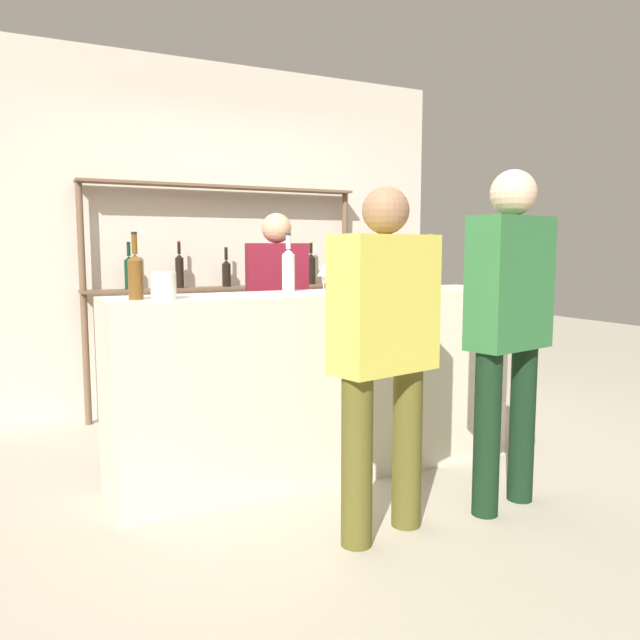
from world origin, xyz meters
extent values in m
plane|color=#B2A893|center=(0.00, 0.00, 0.00)|extent=(16.00, 16.00, 0.00)
cube|color=beige|center=(0.00, 0.00, 0.53)|extent=(2.41, 0.52, 1.07)
cube|color=beige|center=(0.00, 1.86, 1.40)|extent=(4.01, 0.12, 2.80)
cylinder|color=brown|center=(-1.10, 1.68, 0.91)|extent=(0.05, 0.05, 1.82)
cylinder|color=brown|center=(1.10, 1.68, 0.91)|extent=(0.05, 0.05, 1.82)
cube|color=brown|center=(0.00, 1.68, 1.81)|extent=(2.25, 0.18, 0.02)
cube|color=brown|center=(0.00, 1.68, 1.00)|extent=(2.25, 0.18, 0.02)
cylinder|color=black|center=(-0.77, 1.68, 1.12)|extent=(0.07, 0.07, 0.22)
cone|color=black|center=(-0.77, 1.68, 1.24)|extent=(0.07, 0.07, 0.03)
cylinder|color=black|center=(-0.77, 1.68, 1.31)|extent=(0.03, 0.03, 0.09)
cylinder|color=black|center=(-0.77, 1.68, 1.36)|extent=(0.03, 0.03, 0.01)
cylinder|color=black|center=(-0.38, 1.68, 1.13)|extent=(0.07, 0.07, 0.23)
cone|color=black|center=(-0.38, 1.68, 1.26)|extent=(0.07, 0.07, 0.03)
cylinder|color=black|center=(-0.38, 1.68, 1.32)|extent=(0.03, 0.03, 0.09)
cylinder|color=maroon|center=(-0.38, 1.68, 1.37)|extent=(0.03, 0.03, 0.01)
cylinder|color=black|center=(0.00, 1.68, 1.10)|extent=(0.07, 0.07, 0.18)
cone|color=black|center=(0.00, 1.68, 1.21)|extent=(0.07, 0.07, 0.03)
cylinder|color=black|center=(0.00, 1.68, 1.27)|extent=(0.03, 0.03, 0.09)
cylinder|color=#232328|center=(0.00, 1.68, 1.32)|extent=(0.03, 0.03, 0.01)
cylinder|color=#0F1956|center=(0.38, 1.68, 1.11)|extent=(0.08, 0.08, 0.21)
cone|color=#0F1956|center=(0.38, 1.68, 1.23)|extent=(0.08, 0.08, 0.04)
cylinder|color=#0F1956|center=(0.38, 1.68, 1.30)|extent=(0.03, 0.03, 0.09)
cylinder|color=#232328|center=(0.38, 1.68, 1.34)|extent=(0.03, 0.03, 0.01)
cylinder|color=black|center=(0.77, 1.68, 1.12)|extent=(0.08, 0.08, 0.23)
cone|color=black|center=(0.77, 1.68, 1.26)|extent=(0.08, 0.08, 0.04)
cylinder|color=black|center=(0.77, 1.68, 1.32)|extent=(0.03, 0.03, 0.09)
cylinder|color=gold|center=(0.77, 1.68, 1.37)|extent=(0.03, 0.03, 0.01)
cylinder|color=black|center=(0.70, -0.09, 1.17)|extent=(0.09, 0.09, 0.21)
cone|color=black|center=(0.70, -0.09, 1.29)|extent=(0.09, 0.09, 0.04)
cylinder|color=black|center=(0.70, -0.09, 1.35)|extent=(0.03, 0.03, 0.08)
cylinder|color=gold|center=(0.70, -0.09, 1.40)|extent=(0.03, 0.03, 0.01)
cylinder|color=silver|center=(-0.14, 0.12, 1.17)|extent=(0.07, 0.07, 0.21)
cone|color=silver|center=(-0.14, 0.12, 1.30)|extent=(0.07, 0.07, 0.03)
cylinder|color=silver|center=(-0.14, 0.12, 1.35)|extent=(0.03, 0.03, 0.08)
cylinder|color=#232328|center=(-0.14, 0.12, 1.40)|extent=(0.03, 0.03, 0.01)
cylinder|color=brown|center=(-1.04, -0.03, 1.16)|extent=(0.07, 0.07, 0.19)
cone|color=brown|center=(-1.04, -0.03, 1.27)|extent=(0.07, 0.07, 0.03)
cylinder|color=brown|center=(-1.04, -0.03, 1.34)|extent=(0.03, 0.03, 0.10)
cylinder|color=black|center=(-1.04, -0.03, 1.39)|extent=(0.03, 0.03, 0.01)
cylinder|color=silver|center=(-0.02, -0.08, 1.07)|extent=(0.06, 0.06, 0.00)
cylinder|color=silver|center=(-0.02, -0.08, 1.12)|extent=(0.01, 0.01, 0.09)
cone|color=silver|center=(-0.02, -0.08, 1.20)|extent=(0.08, 0.08, 0.06)
cylinder|color=silver|center=(-0.92, -0.10, 1.14)|extent=(0.13, 0.13, 0.14)
sphere|color=tan|center=(-0.88, -0.08, 1.09)|extent=(0.02, 0.02, 0.02)
sphere|color=tan|center=(-0.93, -0.14, 1.12)|extent=(0.02, 0.02, 0.02)
sphere|color=tan|center=(-0.95, -0.13, 1.10)|extent=(0.02, 0.02, 0.02)
sphere|color=tan|center=(-0.94, -0.06, 1.11)|extent=(0.02, 0.02, 0.02)
sphere|color=tan|center=(-0.89, -0.11, 1.10)|extent=(0.02, 0.02, 0.02)
sphere|color=tan|center=(-0.91, -0.14, 1.14)|extent=(0.02, 0.02, 0.02)
sphere|color=tan|center=(-0.93, -0.07, 1.10)|extent=(0.02, 0.02, 0.02)
sphere|color=tan|center=(-0.91, -0.15, 1.13)|extent=(0.02, 0.02, 0.02)
cylinder|color=black|center=(0.75, -0.85, 0.41)|extent=(0.13, 0.13, 0.82)
cylinder|color=black|center=(0.46, -0.91, 0.41)|extent=(0.13, 0.13, 0.82)
cube|color=#2D6B38|center=(0.61, -0.88, 1.15)|extent=(0.49, 0.29, 0.65)
sphere|color=#DBB293|center=(0.61, -0.88, 1.59)|extent=(0.22, 0.22, 0.22)
cylinder|color=brown|center=(0.04, -0.83, 0.39)|extent=(0.14, 0.14, 0.77)
cylinder|color=brown|center=(-0.27, -0.89, 0.39)|extent=(0.14, 0.14, 0.77)
cube|color=#D1C64C|center=(-0.12, -0.86, 1.07)|extent=(0.53, 0.32, 0.61)
sphere|color=#936B4C|center=(-0.12, -0.86, 1.48)|extent=(0.21, 0.21, 0.21)
cylinder|color=black|center=(-0.06, 0.82, 0.38)|extent=(0.12, 0.12, 0.76)
cylinder|color=black|center=(0.20, 0.76, 0.38)|extent=(0.12, 0.12, 0.76)
cube|color=maroon|center=(0.07, 0.79, 1.05)|extent=(0.45, 0.27, 0.60)
sphere|color=tan|center=(0.07, 0.79, 1.46)|extent=(0.20, 0.20, 0.20)
camera|label=1|loc=(-1.62, -3.19, 1.32)|focal=35.00mm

